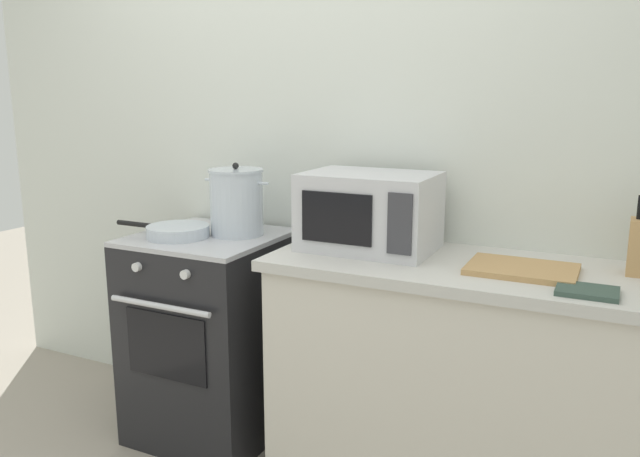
# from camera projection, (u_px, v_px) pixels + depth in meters

# --- Properties ---
(back_wall) EXTENTS (4.40, 0.10, 2.50)m
(back_wall) POSITION_uv_depth(u_px,v_px,m) (380.00, 158.00, 2.70)
(back_wall) COLOR silver
(back_wall) RESTS_ON ground_plane
(lower_cabinet_right) EXTENTS (1.64, 0.56, 0.88)m
(lower_cabinet_right) POSITION_uv_depth(u_px,v_px,m) (496.00, 395.00, 2.30)
(lower_cabinet_right) COLOR beige
(lower_cabinet_right) RESTS_ON ground_plane
(countertop_right) EXTENTS (1.70, 0.60, 0.04)m
(countertop_right) POSITION_uv_depth(u_px,v_px,m) (503.00, 274.00, 2.21)
(countertop_right) COLOR beige
(countertop_right) RESTS_ON lower_cabinet_right
(stove) EXTENTS (0.60, 0.64, 0.92)m
(stove) POSITION_uv_depth(u_px,v_px,m) (211.00, 335.00, 2.81)
(stove) COLOR black
(stove) RESTS_ON ground_plane
(stock_pot) EXTENTS (0.32, 0.23, 0.31)m
(stock_pot) POSITION_uv_depth(u_px,v_px,m) (237.00, 202.00, 2.70)
(stock_pot) COLOR silver
(stock_pot) RESTS_ON stove
(frying_pan) EXTENTS (0.47, 0.27, 0.05)m
(frying_pan) POSITION_uv_depth(u_px,v_px,m) (177.00, 231.00, 2.68)
(frying_pan) COLOR silver
(frying_pan) RESTS_ON stove
(microwave) EXTENTS (0.50, 0.37, 0.30)m
(microwave) POSITION_uv_depth(u_px,v_px,m) (370.00, 211.00, 2.45)
(microwave) COLOR silver
(microwave) RESTS_ON countertop_right
(cutting_board) EXTENTS (0.36, 0.26, 0.02)m
(cutting_board) POSITION_uv_depth(u_px,v_px,m) (522.00, 269.00, 2.15)
(cutting_board) COLOR tan
(cutting_board) RESTS_ON countertop_right
(oven_mitt) EXTENTS (0.18, 0.14, 0.02)m
(oven_mitt) POSITION_uv_depth(u_px,v_px,m) (587.00, 291.00, 1.92)
(oven_mitt) COLOR #384C42
(oven_mitt) RESTS_ON countertop_right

